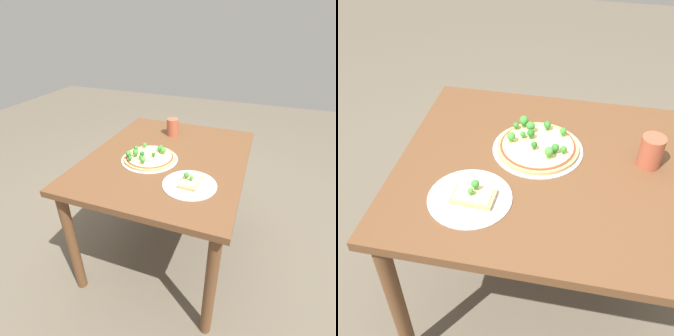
% 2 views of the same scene
% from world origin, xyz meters
% --- Properties ---
extents(ground_plane, '(8.00, 8.00, 0.00)m').
position_xyz_m(ground_plane, '(0.00, 0.00, 0.00)').
color(ground_plane, brown).
extents(dining_table, '(1.12, 0.93, 0.77)m').
position_xyz_m(dining_table, '(0.00, 0.00, 0.67)').
color(dining_table, brown).
rests_on(dining_table, ground_plane).
extents(pizza_tray_whole, '(0.34, 0.34, 0.07)m').
position_xyz_m(pizza_tray_whole, '(-0.08, 0.09, 0.79)').
color(pizza_tray_whole, '#B7B7BC').
rests_on(pizza_tray_whole, dining_table).
extents(pizza_tray_slice, '(0.28, 0.28, 0.06)m').
position_xyz_m(pizza_tray_slice, '(-0.25, -0.21, 0.78)').
color(pizza_tray_slice, '#B7B7BC').
rests_on(pizza_tray_slice, dining_table).
extents(drinking_cup, '(0.08, 0.08, 0.12)m').
position_xyz_m(drinking_cup, '(0.32, 0.08, 0.83)').
color(drinking_cup, '#AD5138').
rests_on(drinking_cup, dining_table).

